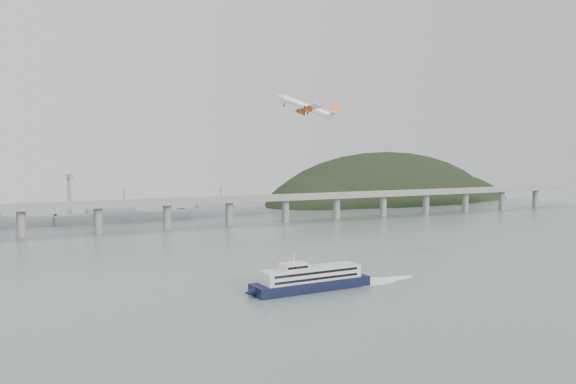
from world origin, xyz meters
TOP-DOWN VIEW (x-y plane):
  - ground at (0.00, 0.00)m, footprint 900.00×900.00m
  - bridge at (-1.15, 200.00)m, footprint 800.00×22.00m
  - headland at (285.18, 331.75)m, footprint 365.00×155.00m
  - ferry at (-24.80, -16.19)m, footprint 85.85×16.22m
  - airliner at (22.59, 74.15)m, footprint 41.24×37.53m

SIDE VIEW (x-z plane):
  - headland at x=285.18m, z-range -97.34..58.66m
  - ground at x=0.00m, z-range 0.00..0.00m
  - ferry at x=-24.80m, z-range -3.70..12.49m
  - bridge at x=-1.15m, z-range 5.70..29.60m
  - airliner at x=22.59m, z-range 76.45..92.18m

